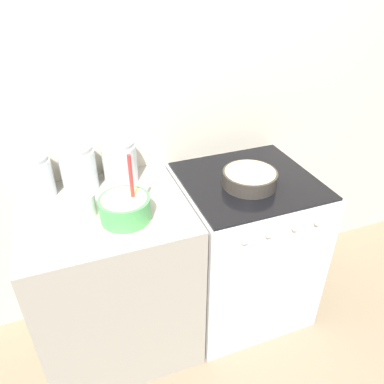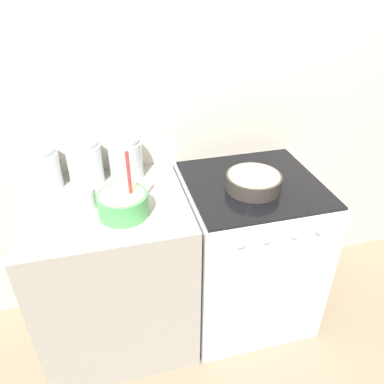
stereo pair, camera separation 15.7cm
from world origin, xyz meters
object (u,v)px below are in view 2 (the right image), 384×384
(mixing_bowl, at_px, (123,203))
(storage_jar_right, at_px, (126,161))
(storage_jar_middle, at_px, (85,165))
(tin_can, at_px, (88,199))
(baking_pan, at_px, (253,181))
(storage_jar_left, at_px, (43,171))
(stove, at_px, (247,250))

(mixing_bowl, xyz_separation_m, storage_jar_right, (0.05, 0.34, 0.03))
(storage_jar_middle, height_order, tin_can, storage_jar_middle)
(mixing_bowl, xyz_separation_m, storage_jar_middle, (-0.15, 0.34, 0.03))
(tin_can, bearing_deg, baking_pan, -1.05)
(storage_jar_left, height_order, tin_can, storage_jar_left)
(storage_jar_left, distance_m, storage_jar_middle, 0.20)
(storage_jar_left, height_order, storage_jar_middle, storage_jar_middle)
(stove, relative_size, storage_jar_left, 4.45)
(tin_can, bearing_deg, mixing_bowl, -29.50)
(mixing_bowl, bearing_deg, storage_jar_right, 81.42)
(stove, relative_size, baking_pan, 3.33)
(tin_can, bearing_deg, storage_jar_right, 52.77)
(stove, bearing_deg, baking_pan, -116.53)
(baking_pan, relative_size, tin_can, 2.37)
(stove, xyz_separation_m, tin_can, (-0.80, -0.03, 0.50))
(stove, bearing_deg, tin_can, -177.49)
(storage_jar_right, bearing_deg, storage_jar_middle, 180.00)
(baking_pan, height_order, tin_can, tin_can)
(stove, distance_m, storage_jar_left, 1.16)
(mixing_bowl, height_order, storage_jar_right, mixing_bowl)
(baking_pan, height_order, storage_jar_middle, storage_jar_middle)
(stove, bearing_deg, storage_jar_middle, 164.51)
(baking_pan, distance_m, storage_jar_middle, 0.83)
(baking_pan, xyz_separation_m, storage_jar_middle, (-0.78, 0.27, 0.05))
(baking_pan, bearing_deg, mixing_bowl, -173.89)
(baking_pan, xyz_separation_m, storage_jar_right, (-0.58, 0.27, 0.05))
(stove, relative_size, storage_jar_right, 4.26)
(stove, height_order, storage_jar_middle, storage_jar_middle)
(storage_jar_left, relative_size, tin_can, 1.77)
(storage_jar_left, xyz_separation_m, storage_jar_right, (0.40, -0.00, 0.00))
(storage_jar_middle, bearing_deg, tin_can, -89.38)
(mixing_bowl, bearing_deg, storage_jar_left, 135.54)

